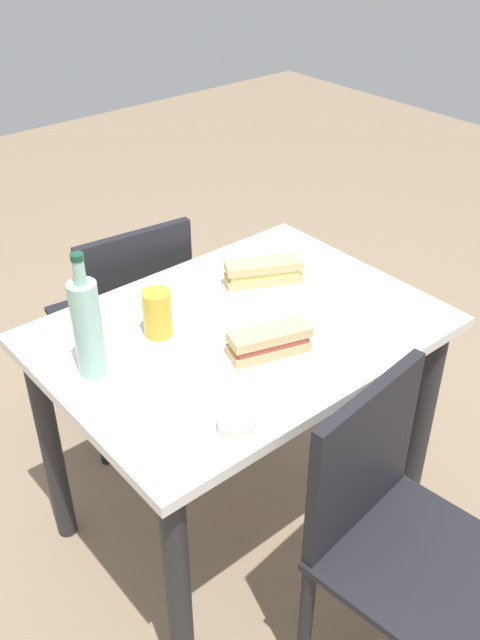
# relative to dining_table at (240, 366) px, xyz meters

# --- Properties ---
(ground_plane) EXTENTS (8.00, 8.00, 0.00)m
(ground_plane) POSITION_rel_dining_table_xyz_m (0.00, 0.00, -0.62)
(ground_plane) COLOR #8C755B
(dining_table) EXTENTS (1.03, 0.75, 0.76)m
(dining_table) POSITION_rel_dining_table_xyz_m (0.00, 0.00, 0.00)
(dining_table) COLOR silver
(dining_table) RESTS_ON ground
(chair_far) EXTENTS (0.45, 0.45, 0.86)m
(chair_far) POSITION_rel_dining_table_xyz_m (-0.01, 0.57, -0.13)
(chair_far) COLOR black
(chair_far) RESTS_ON ground
(chair_near) EXTENTS (0.44, 0.44, 0.86)m
(chair_near) POSITION_rel_dining_table_xyz_m (-0.02, -0.57, -0.13)
(chair_near) COLOR black
(chair_near) RESTS_ON ground
(plate_near) EXTENTS (0.23, 0.23, 0.01)m
(plate_near) POSITION_rel_dining_table_xyz_m (0.18, 0.11, 0.14)
(plate_near) COLOR white
(plate_near) RESTS_ON dining_table
(baguette_sandwich_near) EXTENTS (0.23, 0.16, 0.07)m
(baguette_sandwich_near) POSITION_rel_dining_table_xyz_m (0.18, 0.11, 0.18)
(baguette_sandwich_near) COLOR #DBB77A
(baguette_sandwich_near) RESTS_ON plate_near
(knife_near) EXTENTS (0.17, 0.09, 0.01)m
(knife_near) POSITION_rel_dining_table_xyz_m (0.20, 0.17, 0.15)
(knife_near) COLOR silver
(knife_near) RESTS_ON plate_near
(plate_far) EXTENTS (0.23, 0.23, 0.01)m
(plate_far) POSITION_rel_dining_table_xyz_m (-0.03, -0.15, 0.14)
(plate_far) COLOR white
(plate_far) RESTS_ON dining_table
(baguette_sandwich_far) EXTENTS (0.21, 0.13, 0.07)m
(baguette_sandwich_far) POSITION_rel_dining_table_xyz_m (-0.03, -0.15, 0.18)
(baguette_sandwich_far) COLOR #DBB77A
(baguette_sandwich_far) RESTS_ON plate_far
(knife_far) EXTENTS (0.17, 0.08, 0.01)m
(knife_far) POSITION_rel_dining_table_xyz_m (-0.03, -0.10, 0.15)
(knife_far) COLOR silver
(knife_far) RESTS_ON plate_far
(water_bottle) EXTENTS (0.07, 0.07, 0.32)m
(water_bottle) POSITION_rel_dining_table_xyz_m (-0.39, 0.08, 0.26)
(water_bottle) COLOR #99C6B7
(water_bottle) RESTS_ON dining_table
(beer_glass) EXTENTS (0.08, 0.08, 0.13)m
(beer_glass) POSITION_rel_dining_table_xyz_m (-0.18, 0.11, 0.20)
(beer_glass) COLOR gold
(beer_glass) RESTS_ON dining_table
(olive_bowl) EXTENTS (0.09, 0.09, 0.03)m
(olive_bowl) POSITION_rel_dining_table_xyz_m (-0.26, -0.30, 0.15)
(olive_bowl) COLOR silver
(olive_bowl) RESTS_ON dining_table
(paper_napkin) EXTENTS (0.16, 0.16, 0.00)m
(paper_napkin) POSITION_rel_dining_table_xyz_m (-0.40, 0.25, 0.13)
(paper_napkin) COLOR white
(paper_napkin) RESTS_ON dining_table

